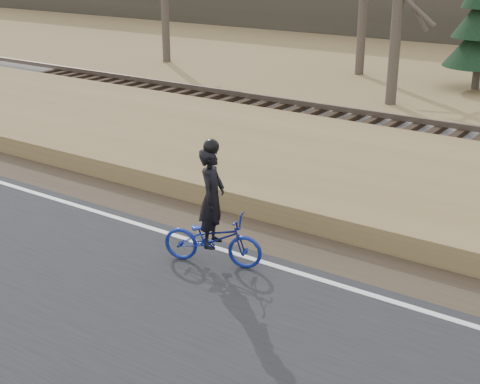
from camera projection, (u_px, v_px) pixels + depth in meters
The scene contains 7 objects.
ground at pixel (358, 302), 10.21m from camera, with size 120.00×120.00×0.00m, color olive.
road at pixel (271, 383), 8.28m from camera, with size 120.00×6.00×0.06m, color black.
edge_line at pixel (364, 293), 10.34m from camera, with size 120.00×0.12×0.01m, color silver.
shoulder at pixel (389, 271), 11.13m from camera, with size 120.00×1.60×0.04m, color #473A2B.
embankment at pixel (449, 205), 13.37m from camera, with size 120.00×5.00×0.44m, color olive.
cyclist at pixel (212, 225), 11.06m from camera, with size 1.81×1.10×2.18m.
bare_tree_near_left at pixel (398, 1), 21.53m from camera, with size 0.36×0.36×6.76m, color brown.
Camera 1 is at (3.62, -8.41, 5.15)m, focal length 50.00 mm.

